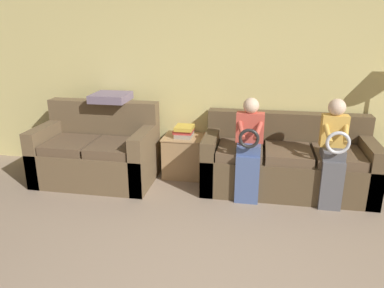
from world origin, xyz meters
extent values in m
cube|color=#DBCC7F|center=(0.00, 2.90, 1.27)|extent=(7.79, 0.06, 2.55)
cube|color=brown|center=(0.62, 2.39, 0.23)|extent=(2.01, 0.88, 0.45)
cube|color=brown|center=(0.62, 2.73, 0.67)|extent=(2.01, 0.20, 0.45)
cube|color=brown|center=(-0.30, 2.39, 0.34)|extent=(0.16, 0.88, 0.67)
cube|color=brown|center=(1.55, 2.39, 0.34)|extent=(0.16, 0.88, 0.67)
cube|color=brown|center=(0.06, 2.29, 0.51)|extent=(0.53, 0.64, 0.11)
cube|color=brown|center=(0.62, 2.29, 0.51)|extent=(0.53, 0.64, 0.11)
cube|color=brown|center=(1.19, 2.29, 0.51)|extent=(0.53, 0.64, 0.11)
cube|color=brown|center=(-1.78, 2.24, 0.22)|extent=(1.48, 0.87, 0.45)
cube|color=brown|center=(-1.78, 2.57, 0.72)|extent=(1.48, 0.20, 0.54)
cube|color=brown|center=(-2.44, 2.24, 0.36)|extent=(0.16, 0.87, 0.72)
cube|color=brown|center=(-1.12, 2.24, 0.36)|extent=(0.16, 0.87, 0.72)
cube|color=brown|center=(-2.07, 2.14, 0.50)|extent=(0.55, 0.63, 0.11)
cube|color=brown|center=(-1.49, 2.14, 0.50)|extent=(0.55, 0.63, 0.11)
cube|color=#475B8E|center=(0.17, 1.95, 0.28)|extent=(0.27, 0.10, 0.56)
cube|color=#475B8E|center=(0.17, 2.09, 0.62)|extent=(0.27, 0.28, 0.11)
cube|color=#C64C3D|center=(0.17, 2.16, 0.84)|extent=(0.31, 0.14, 0.34)
sphere|color=beige|center=(0.17, 2.16, 1.09)|extent=(0.18, 0.18, 0.18)
torus|color=black|center=(0.17, 1.89, 0.79)|extent=(0.22, 0.04, 0.22)
cylinder|color=#C64C3D|center=(0.07, 2.03, 0.87)|extent=(0.12, 0.31, 0.20)
cylinder|color=#C64C3D|center=(0.26, 2.03, 0.87)|extent=(0.12, 0.31, 0.20)
cube|color=#56565B|center=(1.08, 1.95, 0.28)|extent=(0.24, 0.10, 0.56)
cube|color=#56565B|center=(1.08, 2.09, 0.62)|extent=(0.24, 0.28, 0.11)
cube|color=gold|center=(1.08, 2.16, 0.85)|extent=(0.28, 0.14, 0.36)
sphere|color=beige|center=(1.08, 2.16, 1.11)|extent=(0.19, 0.19, 0.19)
torus|color=silver|center=(1.08, 1.89, 0.80)|extent=(0.25, 0.04, 0.25)
cylinder|color=gold|center=(0.99, 2.03, 0.88)|extent=(0.09, 0.30, 0.21)
cylinder|color=gold|center=(1.18, 2.03, 0.88)|extent=(0.09, 0.30, 0.21)
cube|color=#9E7A51|center=(-0.70, 2.61, 0.27)|extent=(0.50, 0.45, 0.55)
cube|color=tan|center=(-0.70, 2.61, 0.54)|extent=(0.52, 0.47, 0.02)
cube|color=gray|center=(-0.69, 2.61, 0.57)|extent=(0.22, 0.28, 0.05)
cube|color=#BC3833|center=(-0.70, 2.62, 0.62)|extent=(0.24, 0.26, 0.05)
cube|color=gold|center=(-0.69, 2.61, 0.67)|extent=(0.23, 0.27, 0.05)
cylinder|color=#2D2B28|center=(1.85, 2.66, 0.01)|extent=(0.26, 0.26, 0.02)
cube|color=slate|center=(-1.66, 2.57, 1.04)|extent=(0.46, 0.46, 0.10)
camera|label=1|loc=(0.24, -1.99, 2.01)|focal=35.00mm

